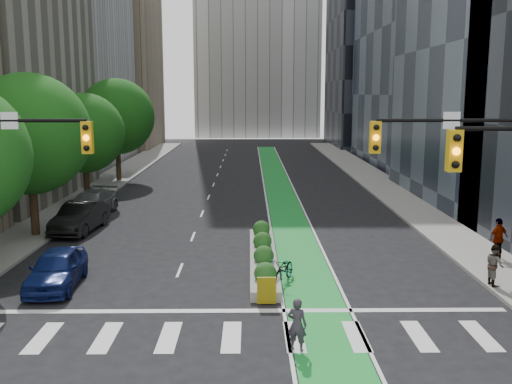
{
  "coord_description": "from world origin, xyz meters",
  "views": [
    {
      "loc": [
        0.58,
        -18.13,
        7.65
      ],
      "look_at": [
        0.89,
        8.84,
        3.0
      ],
      "focal_mm": 40.0,
      "sensor_mm": 36.0,
      "label": 1
    }
  ],
  "objects_px": {
    "parked_car_left_far": "(91,204)",
    "pedestrian_near": "(495,265)",
    "bicycle": "(284,270)",
    "median_planter": "(263,255)",
    "parked_car_left_near": "(57,269)",
    "parked_car_left_mid": "(80,217)",
    "pedestrian_far": "(498,238)",
    "cyclist": "(297,325)"
  },
  "relations": [
    {
      "from": "parked_car_left_mid",
      "to": "pedestrian_far",
      "type": "distance_m",
      "value": 21.83
    },
    {
      "from": "bicycle",
      "to": "parked_car_left_far",
      "type": "xyz_separation_m",
      "value": [
        -11.5,
        13.14,
        0.25
      ]
    },
    {
      "from": "bicycle",
      "to": "parked_car_left_mid",
      "type": "distance_m",
      "value": 14.11
    },
    {
      "from": "parked_car_left_near",
      "to": "pedestrian_far",
      "type": "relative_size",
      "value": 2.36
    },
    {
      "from": "cyclist",
      "to": "pedestrian_far",
      "type": "height_order",
      "value": "pedestrian_far"
    },
    {
      "from": "cyclist",
      "to": "pedestrian_near",
      "type": "height_order",
      "value": "pedestrian_near"
    },
    {
      "from": "bicycle",
      "to": "parked_car_left_near",
      "type": "distance_m",
      "value": 9.15
    },
    {
      "from": "median_planter",
      "to": "parked_car_left_far",
      "type": "bearing_deg",
      "value": 135.75
    },
    {
      "from": "bicycle",
      "to": "parked_car_left_far",
      "type": "bearing_deg",
      "value": 153.45
    },
    {
      "from": "cyclist",
      "to": "pedestrian_far",
      "type": "bearing_deg",
      "value": -115.21
    },
    {
      "from": "median_planter",
      "to": "parked_car_left_mid",
      "type": "distance_m",
      "value": 11.89
    },
    {
      "from": "bicycle",
      "to": "parked_car_left_mid",
      "type": "bearing_deg",
      "value": 163.09
    },
    {
      "from": "parked_car_left_mid",
      "to": "parked_car_left_far",
      "type": "relative_size",
      "value": 0.93
    },
    {
      "from": "bicycle",
      "to": "parked_car_left_mid",
      "type": "xyz_separation_m",
      "value": [
        -10.94,
        8.91,
        0.29
      ]
    },
    {
      "from": "cyclist",
      "to": "pedestrian_near",
      "type": "xyz_separation_m",
      "value": [
        8.3,
        5.51,
        0.15
      ]
    },
    {
      "from": "pedestrian_near",
      "to": "median_planter",
      "type": "bearing_deg",
      "value": 65.15
    },
    {
      "from": "cyclist",
      "to": "parked_car_left_far",
      "type": "distance_m",
      "value": 22.6
    },
    {
      "from": "parked_car_left_far",
      "to": "pedestrian_far",
      "type": "bearing_deg",
      "value": -19.0
    },
    {
      "from": "parked_car_left_near",
      "to": "parked_car_left_mid",
      "type": "xyz_separation_m",
      "value": [
        -1.8,
        9.37,
        0.07
      ]
    },
    {
      "from": "bicycle",
      "to": "parked_car_left_near",
      "type": "bearing_deg",
      "value": -154.85
    },
    {
      "from": "bicycle",
      "to": "pedestrian_far",
      "type": "relative_size",
      "value": 1.08
    },
    {
      "from": "parked_car_left_near",
      "to": "pedestrian_far",
      "type": "xyz_separation_m",
      "value": [
        19.18,
        3.33,
        0.34
      ]
    },
    {
      "from": "median_planter",
      "to": "parked_car_left_near",
      "type": "relative_size",
      "value": 2.29
    },
    {
      "from": "median_planter",
      "to": "parked_car_left_near",
      "type": "distance_m",
      "value": 8.93
    },
    {
      "from": "pedestrian_far",
      "to": "parked_car_left_near",
      "type": "bearing_deg",
      "value": -15.82
    },
    {
      "from": "cyclist",
      "to": "parked_car_left_far",
      "type": "bearing_deg",
      "value": -37.1
    },
    {
      "from": "parked_car_left_far",
      "to": "pedestrian_near",
      "type": "height_order",
      "value": "pedestrian_near"
    },
    {
      "from": "bicycle",
      "to": "pedestrian_near",
      "type": "relative_size",
      "value": 1.24
    },
    {
      "from": "parked_car_left_near",
      "to": "pedestrian_far",
      "type": "distance_m",
      "value": 19.47
    },
    {
      "from": "parked_car_left_near",
      "to": "pedestrian_near",
      "type": "distance_m",
      "value": 17.44
    },
    {
      "from": "bicycle",
      "to": "parked_car_left_far",
      "type": "distance_m",
      "value": 17.46
    },
    {
      "from": "parked_car_left_far",
      "to": "median_planter",
      "type": "bearing_deg",
      "value": -37.75
    },
    {
      "from": "parked_car_left_far",
      "to": "parked_car_left_mid",
      "type": "bearing_deg",
      "value": -75.96
    },
    {
      "from": "median_planter",
      "to": "cyclist",
      "type": "xyz_separation_m",
      "value": [
        0.8,
        -9.04,
        0.46
      ]
    },
    {
      "from": "parked_car_left_mid",
      "to": "pedestrian_far",
      "type": "height_order",
      "value": "pedestrian_far"
    },
    {
      "from": "parked_car_left_near",
      "to": "parked_car_left_mid",
      "type": "distance_m",
      "value": 9.54
    },
    {
      "from": "parked_car_left_mid",
      "to": "pedestrian_far",
      "type": "bearing_deg",
      "value": -10.58
    },
    {
      "from": "pedestrian_near",
      "to": "pedestrian_far",
      "type": "xyz_separation_m",
      "value": [
        1.74,
        3.68,
        0.12
      ]
    },
    {
      "from": "parked_car_left_near",
      "to": "pedestrian_far",
      "type": "height_order",
      "value": "pedestrian_far"
    },
    {
      "from": "parked_car_left_far",
      "to": "pedestrian_near",
      "type": "bearing_deg",
      "value": -28.67
    },
    {
      "from": "pedestrian_far",
      "to": "parked_car_left_far",
      "type": "bearing_deg",
      "value": -51.16
    },
    {
      "from": "median_planter",
      "to": "cyclist",
      "type": "distance_m",
      "value": 9.08
    }
  ]
}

